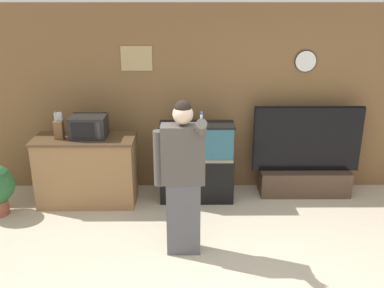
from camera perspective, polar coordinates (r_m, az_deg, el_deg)
wall_back_paneled at (r=6.02m, az=3.09°, el=5.92°), size 10.00×0.08×2.60m
counter_island at (r=5.90m, az=-13.85°, el=-3.46°), size 1.32×0.56×0.93m
microwave at (r=5.72m, az=-13.62°, el=2.29°), size 0.46×0.37×0.28m
knife_block at (r=5.76m, az=-17.33°, el=1.97°), size 0.11×0.10×0.34m
aquarium_on_stand at (r=5.79m, az=0.64°, el=-2.45°), size 0.99×0.37×1.09m
tv_on_stand at (r=6.23m, az=14.81°, el=-3.26°), size 1.51×0.40×1.28m
person_standing at (r=4.48m, az=-1.29°, el=-4.41°), size 0.54×0.41×1.71m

